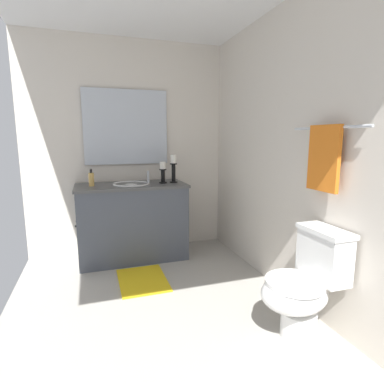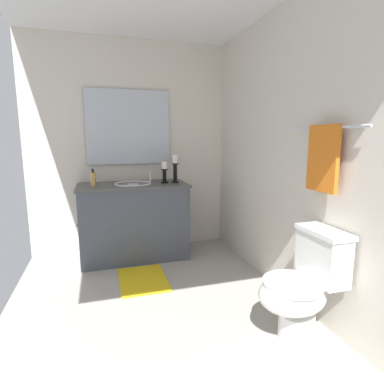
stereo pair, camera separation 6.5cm
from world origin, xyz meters
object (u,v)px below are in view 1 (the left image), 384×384
at_px(soap_bottle, 91,179).
at_px(towel_bar, 328,128).
at_px(toilet, 303,286).
at_px(bath_mat, 143,280).
at_px(mirror, 126,127).
at_px(towel_near_vanity, 324,158).
at_px(vanity_cabinet, 133,221).
at_px(sink_basin, 131,188).
at_px(candle_holder_tall, 173,168).
at_px(candle_holder_short, 163,172).

xyz_separation_m(soap_bottle, towel_bar, (1.66, 1.54, 0.49)).
relative_size(toilet, bath_mat, 1.25).
distance_m(mirror, towel_near_vanity, 2.25).
relative_size(vanity_cabinet, sink_basin, 2.97).
bearing_deg(vanity_cabinet, towel_bar, 34.04).
relative_size(toilet, towel_bar, 1.07).
bearing_deg(toilet, candle_holder_tall, -166.61).
relative_size(candle_holder_tall, towel_near_vanity, 0.70).
xyz_separation_m(mirror, candle_holder_short, (0.30, 0.35, -0.50)).
distance_m(mirror, candle_holder_short, 0.68).
height_order(vanity_cabinet, sink_basin, sink_basin).
relative_size(candle_holder_short, bath_mat, 0.40).
distance_m(candle_holder_short, towel_near_vanity, 1.82).
bearing_deg(towel_bar, candle_holder_short, -154.79).
height_order(mirror, toilet, mirror).
height_order(candle_holder_tall, bath_mat, candle_holder_tall).
distance_m(sink_basin, mirror, 0.72).
xyz_separation_m(vanity_cabinet, toilet, (1.79, 0.90, -0.06)).
bearing_deg(towel_bar, candle_holder_tall, -158.64).
height_order(mirror, towel_bar, mirror).
distance_m(candle_holder_tall, toilet, 1.93).
distance_m(candle_holder_tall, bath_mat, 1.27).
height_order(mirror, bath_mat, mirror).
relative_size(candle_holder_tall, bath_mat, 0.52).
bearing_deg(candle_holder_short, towel_bar, 25.21).
bearing_deg(towel_near_vanity, vanity_cabinet, -146.39).
bearing_deg(candle_holder_short, toilet, 17.28).
bearing_deg(soap_bottle, mirror, 124.62).
bearing_deg(candle_holder_tall, bath_mat, -37.99).
bearing_deg(sink_basin, vanity_cabinet, -90.00).
bearing_deg(bath_mat, soap_bottle, -146.27).
height_order(vanity_cabinet, towel_near_vanity, towel_near_vanity).
relative_size(toilet, towel_near_vanity, 1.66).
bearing_deg(towel_near_vanity, soap_bottle, -137.48).
distance_m(towel_near_vanity, bath_mat, 1.93).
xyz_separation_m(sink_basin, candle_holder_short, (0.02, 0.35, 0.16)).
distance_m(candle_holder_short, toilet, 1.94).
bearing_deg(soap_bottle, toilet, 36.40).
xyz_separation_m(mirror, bath_mat, (0.91, -0.00, -1.46)).
bearing_deg(mirror, bath_mat, -0.00).
distance_m(vanity_cabinet, toilet, 2.00).
height_order(candle_holder_short, soap_bottle, candle_holder_short).
relative_size(mirror, soap_bottle, 5.27).
bearing_deg(candle_holder_short, vanity_cabinet, -93.94).
bearing_deg(soap_bottle, sink_basin, 90.77).
xyz_separation_m(towel_near_vanity, bath_mat, (-1.04, -1.10, -1.20)).
bearing_deg(candle_holder_tall, soap_bottle, -90.50).
bearing_deg(sink_basin, candle_holder_tall, 88.39).
height_order(sink_basin, toilet, sink_basin).
relative_size(candle_holder_short, towel_near_vanity, 0.53).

